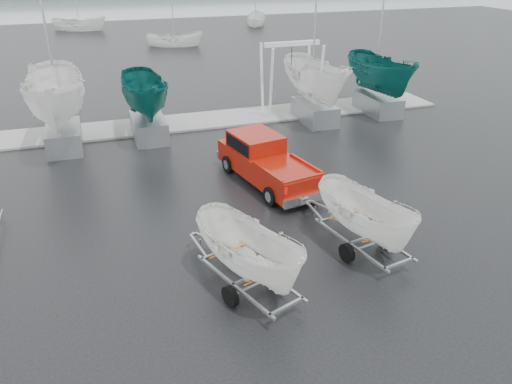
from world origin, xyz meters
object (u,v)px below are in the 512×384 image
trailer_hitched (370,179)px  boat_hoist (291,68)px  pickup_truck (264,159)px  trailer_parked (249,210)px

trailer_hitched → boat_hoist: trailer_hitched is taller
pickup_truck → trailer_parked: trailer_parked is taller
boat_hoist → trailer_parked: bearing=-115.8°
pickup_truck → trailer_parked: size_ratio=1.22×
pickup_truck → trailer_hitched: (1.20, -6.17, 1.59)m
trailer_hitched → trailer_parked: size_ratio=0.98×
trailer_hitched → boat_hoist: bearing=65.8°
trailer_hitched → trailer_parked: 4.16m
trailer_parked → boat_hoist: (7.54, 15.63, 0.06)m
pickup_truck → trailer_parked: 7.74m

